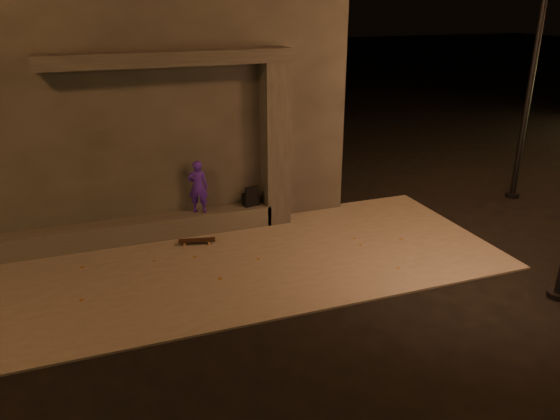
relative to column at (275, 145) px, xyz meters
name	(u,v)px	position (x,y,z in m)	size (l,w,h in m)	color
ground	(256,318)	(-1.70, -3.75, -1.84)	(120.00, 120.00, 0.00)	black
sidewalk	(224,264)	(-1.70, -1.75, -1.82)	(11.00, 4.40, 0.04)	#635F57
building	(133,98)	(-2.70, 2.74, 0.77)	(9.00, 5.10, 5.22)	#353230
ledge	(134,230)	(-3.20, 0.00, -1.58)	(6.00, 0.55, 0.45)	#4A4843
column	(275,145)	(0.00, 0.00, 0.00)	(0.55, 0.55, 3.60)	#353230
canopy	(169,58)	(-2.20, 0.05, 1.94)	(5.00, 0.70, 0.28)	#353230
skateboarder	(198,187)	(-1.78, 0.00, -0.77)	(0.43, 0.28, 1.17)	#3F1BB5
backpack	(250,198)	(-0.60, 0.00, -1.18)	(0.37, 0.27, 0.48)	black
skateboard	(197,241)	(-2.00, -0.65, -1.73)	(0.79, 0.35, 0.08)	black
street_lamp_2	(541,20)	(6.43, -0.54, 2.56)	(0.36, 0.36, 7.80)	black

